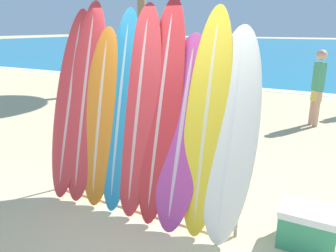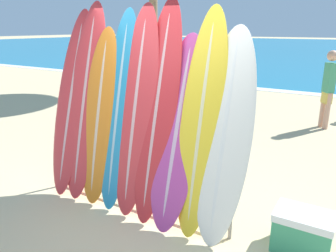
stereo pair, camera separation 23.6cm
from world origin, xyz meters
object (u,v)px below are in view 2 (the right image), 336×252
person_far_left (209,71)px  cooler_box (302,232)px  person_near_water (328,87)px  surfboard_slot_4 (136,112)px  surfboard_slot_0 (72,103)px  surfboard_slot_8 (225,138)px  surfboard_rack (136,174)px  surfboard_slot_7 (201,124)px  surfboard_slot_6 (177,133)px  surfboard_slot_5 (157,112)px  surfboard_slot_3 (119,111)px  surfboard_slot_1 (85,102)px  surfboard_slot_2 (100,117)px

person_far_left → cooler_box: person_far_left is taller
person_near_water → person_far_left: person_near_water is taller
surfboard_slot_4 → person_near_water: size_ratio=1.44×
surfboard_slot_0 → person_near_water: (2.76, 5.04, -0.29)m
surfboard_slot_8 → surfboard_slot_4: bearing=178.8°
surfboard_rack → cooler_box: surfboard_rack is taller
surfboard_rack → surfboard_slot_7: size_ratio=1.04×
surfboard_slot_6 → person_near_water: (1.07, 5.08, -0.14)m
person_near_water → cooler_box: 4.99m
surfboard_slot_5 → person_near_water: bearing=74.9°
surfboard_slot_3 → person_far_left: bearing=104.1°
surfboard_slot_1 → cooler_box: bearing=2.5°
surfboard_slot_8 → person_near_water: size_ratio=1.29×
surfboard_slot_4 → cooler_box: bearing=4.0°
surfboard_rack → surfboard_slot_3: bearing=168.4°
surfboard_slot_1 → surfboard_slot_3: bearing=-1.9°
surfboard_slot_7 → person_far_left: (-2.77, 6.44, -0.30)m
surfboard_slot_0 → surfboard_slot_5: (1.40, 0.01, 0.05)m
surfboard_slot_5 → person_far_left: size_ratio=1.50×
surfboard_slot_8 → person_near_water: 5.11m
surfboard_slot_2 → person_far_left: size_ratio=1.31×
surfboard_rack → surfboard_slot_6: size_ratio=1.17×
surfboard_slot_6 → person_far_left: (-2.48, 6.45, -0.15)m
surfboard_slot_2 → surfboard_slot_6: 1.14m
surfboard_slot_1 → surfboard_slot_4: bearing=-1.0°
surfboard_slot_5 → surfboard_slot_6: (0.29, -0.04, -0.20)m
surfboard_slot_1 → surfboard_slot_5: bearing=0.4°
surfboard_slot_7 → surfboard_slot_2: bearing=-178.8°
surfboard_slot_3 → surfboard_rack: bearing=-11.6°
surfboard_rack → surfboard_slot_0: size_ratio=1.03×
surfboard_rack → cooler_box: 2.02m
person_far_left → surfboard_slot_3: bearing=-21.6°
surfboard_slot_3 → cooler_box: (2.27, 0.14, -1.03)m
surfboard_slot_8 → surfboard_slot_3: bearing=179.1°
surfboard_slot_3 → surfboard_slot_5: surfboard_slot_5 is taller
surfboard_slot_7 → person_near_water: size_ratio=1.41×
surfboard_slot_2 → surfboard_slot_4: 0.58m
person_near_water → person_far_left: bearing=-147.3°
surfboard_slot_4 → surfboard_slot_5: 0.29m
surfboard_slot_5 → person_near_water: size_ratio=1.47×
surfboard_slot_1 → person_far_left: surfboard_slot_1 is taller
surfboard_slot_0 → surfboard_slot_7: 1.98m
surfboard_slot_6 → person_near_water: surfboard_slot_6 is taller
surfboard_slot_3 → surfboard_slot_6: surfboard_slot_3 is taller
surfboard_rack → surfboard_slot_7: 1.16m
person_near_water → surfboard_slot_2: bearing=-59.5°
surfboard_slot_3 → surfboard_slot_7: size_ratio=1.00×
surfboard_slot_3 → surfboard_slot_4: (0.27, 0.00, 0.03)m
surfboard_slot_2 → surfboard_slot_7: 1.44m
surfboard_slot_0 → cooler_box: surfboard_slot_0 is taller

